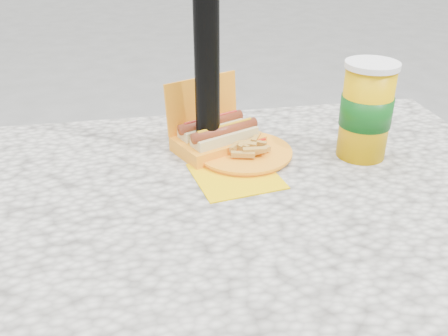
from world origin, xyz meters
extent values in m
cube|color=beige|center=(0.00, 0.00, 0.72)|extent=(1.20, 0.80, 0.05)
cylinder|color=black|center=(-0.50, 0.30, 0.35)|extent=(0.07, 0.07, 0.70)
cylinder|color=black|center=(0.50, 0.30, 0.35)|extent=(0.07, 0.07, 0.70)
cube|color=orange|center=(0.02, 0.18, 0.77)|extent=(0.21, 0.18, 0.03)
cube|color=orange|center=(0.00, 0.24, 0.84)|extent=(0.17, 0.08, 0.11)
cube|color=beige|center=(0.03, 0.16, 0.78)|extent=(0.15, 0.10, 0.04)
cylinder|color=#9A4021|center=(0.03, 0.16, 0.81)|extent=(0.15, 0.08, 0.02)
cylinder|color=orange|center=(0.03, 0.16, 0.82)|extent=(0.12, 0.06, 0.01)
cube|color=beige|center=(0.01, 0.20, 0.78)|extent=(0.15, 0.10, 0.04)
cylinder|color=#9A4021|center=(0.01, 0.20, 0.81)|extent=(0.15, 0.08, 0.02)
cylinder|color=#AA261C|center=(0.01, 0.20, 0.82)|extent=(0.12, 0.06, 0.01)
cube|color=#F9C300|center=(0.04, 0.06, 0.75)|extent=(0.18, 0.18, 0.00)
cylinder|color=orange|center=(0.07, 0.14, 0.76)|extent=(0.19, 0.19, 0.01)
cylinder|color=orange|center=(0.07, 0.14, 0.76)|extent=(0.20, 0.20, 0.01)
cube|color=gold|center=(0.07, 0.15, 0.78)|extent=(0.02, 0.05, 0.01)
cube|color=gold|center=(0.06, 0.10, 0.77)|extent=(0.05, 0.02, 0.01)
cube|color=gold|center=(0.10, 0.15, 0.78)|extent=(0.05, 0.03, 0.01)
cube|color=gold|center=(0.10, 0.16, 0.78)|extent=(0.03, 0.05, 0.01)
cube|color=gold|center=(0.09, 0.10, 0.78)|extent=(0.05, 0.02, 0.01)
cube|color=gold|center=(0.06, 0.14, 0.78)|extent=(0.04, 0.04, 0.01)
cube|color=gold|center=(0.10, 0.11, 0.77)|extent=(0.05, 0.03, 0.01)
cube|color=gold|center=(0.07, 0.14, 0.78)|extent=(0.05, 0.03, 0.01)
cube|color=gold|center=(0.05, 0.14, 0.78)|extent=(0.04, 0.05, 0.01)
cube|color=gold|center=(0.07, 0.15, 0.77)|extent=(0.05, 0.04, 0.01)
cube|color=gold|center=(0.08, 0.13, 0.77)|extent=(0.04, 0.04, 0.01)
cube|color=gold|center=(0.08, 0.14, 0.78)|extent=(0.04, 0.04, 0.01)
cube|color=gold|center=(0.11, 0.16, 0.77)|extent=(0.04, 0.04, 0.01)
ellipsoid|color=#AA261C|center=(0.04, 0.18, 0.77)|extent=(0.04, 0.04, 0.01)
cube|color=red|center=(0.08, 0.15, 0.78)|extent=(0.08, 0.03, 0.00)
cylinder|color=#E3A700|center=(0.32, 0.10, 0.84)|extent=(0.10, 0.10, 0.19)
cylinder|color=#0B5012|center=(0.32, 0.10, 0.85)|extent=(0.10, 0.10, 0.06)
cylinder|color=white|center=(0.32, 0.10, 0.95)|extent=(0.11, 0.11, 0.01)
camera|label=1|loc=(-0.14, -0.78, 1.22)|focal=40.00mm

